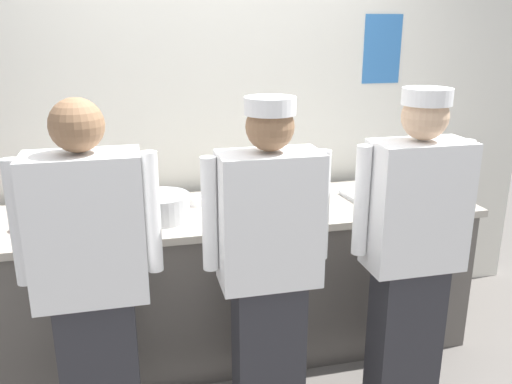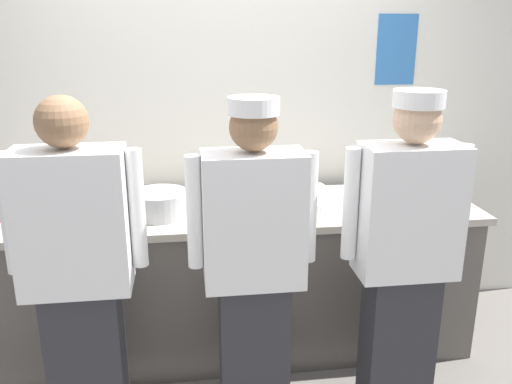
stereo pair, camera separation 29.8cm
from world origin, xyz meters
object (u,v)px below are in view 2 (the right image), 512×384
object	(u,v)px
chef_near_left	(78,273)
sheet_tray	(394,198)
chefs_knife	(257,200)
deli_cup	(269,209)
ramekin_green_sauce	(319,206)
ramekin_orange_sauce	(25,218)
chef_center	(254,264)
plate_stack_front	(305,193)
chef_far_right	(405,255)
ramekin_red_sauce	(114,207)
plate_stack_rear	(54,204)
ramekin_yellow_sauce	(199,199)
mixing_bowl_steel	(160,204)

from	to	relation	value
chef_near_left	sheet_tray	bearing A→B (deg)	22.29
chef_near_left	chefs_knife	xyz separation A→B (m)	(0.89, 0.79, 0.04)
deli_cup	chefs_knife	bearing A→B (deg)	94.22
ramekin_green_sauce	ramekin_orange_sauce	xyz separation A→B (m)	(-1.58, 0.02, -0.00)
chef_center	deli_cup	size ratio (longest dim) A/B	15.54
sheet_tray	deli_cup	world-z (taller)	deli_cup
plate_stack_front	ramekin_green_sauce	xyz separation A→B (m)	(0.03, -0.20, -0.02)
chef_near_left	chef_center	size ratio (longest dim) A/B	1.01
chef_far_right	ramekin_red_sauce	distance (m)	1.58
plate_stack_rear	deli_cup	xyz separation A→B (m)	(1.17, -0.30, 0.02)
chef_far_right	deli_cup	size ratio (longest dim) A/B	15.73
ramekin_yellow_sauce	ramekin_red_sauce	xyz separation A→B (m)	(-0.48, -0.08, -0.00)
ramekin_yellow_sauce	ramekin_red_sauce	size ratio (longest dim) A/B	1.07
sheet_tray	chefs_knife	bearing A→B (deg)	173.02
chef_center	deli_cup	xyz separation A→B (m)	(0.14, 0.48, 0.09)
plate_stack_front	plate_stack_rear	world-z (taller)	plate_stack_front
chef_near_left	chefs_knife	size ratio (longest dim) A/B	5.89
chef_near_left	chef_far_right	xyz separation A→B (m)	(1.47, -0.02, 0.01)
ramekin_green_sauce	ramekin_red_sauce	xyz separation A→B (m)	(-1.14, 0.14, 0.00)
deli_cup	chef_near_left	bearing A→B (deg)	-151.76
plate_stack_rear	ramekin_red_sauce	world-z (taller)	plate_stack_rear
chef_center	ramekin_yellow_sauce	world-z (taller)	chef_center
chefs_knife	chef_far_right	bearing A→B (deg)	-54.17
ramekin_orange_sauce	chefs_knife	size ratio (longest dim) A/B	0.30
ramekin_yellow_sauce	plate_stack_front	bearing A→B (deg)	-2.09
chef_near_left	chef_center	bearing A→B (deg)	0.24
deli_cup	plate_stack_front	bearing A→B (deg)	47.74
ramekin_orange_sauce	mixing_bowl_steel	bearing A→B (deg)	0.04
mixing_bowl_steel	ramekin_orange_sauce	distance (m)	0.71
deli_cup	chefs_knife	size ratio (longest dim) A/B	0.37
plate_stack_rear	deli_cup	bearing A→B (deg)	-14.12
ramekin_red_sauce	deli_cup	size ratio (longest dim) A/B	0.93
sheet_tray	deli_cup	xyz separation A→B (m)	(-0.78, -0.20, 0.04)
chef_far_right	ramekin_orange_sauce	distance (m)	1.95
sheet_tray	chefs_knife	xyz separation A→B (m)	(-0.80, 0.10, -0.01)
ramekin_green_sauce	chefs_knife	size ratio (longest dim) A/B	0.30
chef_near_left	chef_far_right	distance (m)	1.47
plate_stack_front	ramekin_red_sauce	bearing A→B (deg)	-177.14
ramekin_green_sauce	chef_near_left	bearing A→B (deg)	-154.18
chef_far_right	ramekin_green_sauce	world-z (taller)	chef_far_right
plate_stack_rear	ramekin_green_sauce	xyz separation A→B (m)	(1.47, -0.20, -0.01)
chef_near_left	ramekin_yellow_sauce	xyz separation A→B (m)	(0.54, 0.80, 0.06)
ramekin_green_sauce	ramekin_orange_sauce	distance (m)	1.58
chef_far_right	sheet_tray	bearing A→B (deg)	72.70
mixing_bowl_steel	deli_cup	bearing A→B (deg)	-11.35
sheet_tray	chefs_knife	distance (m)	0.81
plate_stack_front	deli_cup	bearing A→B (deg)	-132.26
mixing_bowl_steel	chef_center	bearing A→B (deg)	-54.13
chef_near_left	ramekin_yellow_sauce	bearing A→B (deg)	55.88
deli_cup	chefs_knife	world-z (taller)	deli_cup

